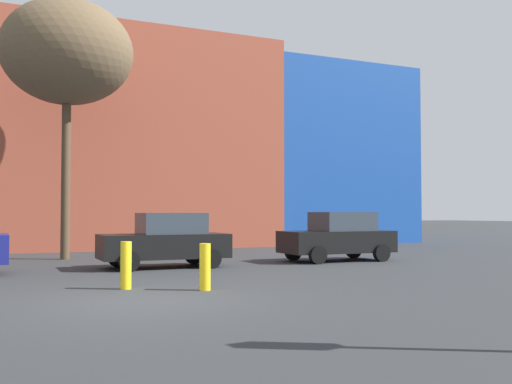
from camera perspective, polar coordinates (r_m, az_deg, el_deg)
name	(u,v)px	position (r m, az deg, el deg)	size (l,w,h in m)	color
ground_plane	(143,301)	(11.52, -10.82, -10.32)	(200.00, 200.00, 0.00)	#2D3033
building_backdrop	(60,147)	(33.04, -18.37, 4.11)	(38.44, 12.77, 12.40)	#9E4733
parked_car_2	(166,240)	(18.37, -8.70, -4.63)	(3.86, 1.90, 1.67)	black
parked_car_3	(338,237)	(20.90, 7.95, -4.28)	(3.93, 1.93, 1.70)	black
bare_tree_1	(67,53)	(23.25, -17.76, 12.62)	(4.76, 4.76, 9.46)	brown
bollard_yellow_0	(126,265)	(13.35, -12.44, -6.92)	(0.24, 0.24, 1.04)	yellow
bollard_yellow_1	(205,267)	(12.89, -4.94, -7.21)	(0.24, 0.24, 1.01)	yellow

